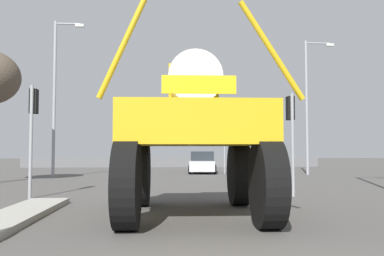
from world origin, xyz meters
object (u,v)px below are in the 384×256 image
(sedan_ahead, at_px, (203,163))
(traffic_signal_near_left, at_px, (33,116))
(traffic_signal_far_left, at_px, (243,133))
(oversize_sprayer, at_px, (193,135))
(streetlight_far_left, at_px, (56,91))
(traffic_signal_far_right, at_px, (224,137))
(traffic_signal_near_right, at_px, (291,121))
(streetlight_far_right, at_px, (309,100))

(sedan_ahead, relative_size, traffic_signal_near_left, 1.13)
(traffic_signal_far_left, bearing_deg, traffic_signal_near_left, -125.14)
(oversize_sprayer, relative_size, sedan_ahead, 1.30)
(streetlight_far_left, bearing_deg, sedan_ahead, 24.91)
(traffic_signal_near_left, relative_size, traffic_signal_far_left, 0.98)
(oversize_sprayer, relative_size, streetlight_far_left, 0.60)
(sedan_ahead, height_order, traffic_signal_far_right, traffic_signal_far_right)
(traffic_signal_near_right, bearing_deg, oversize_sprayer, -132.83)
(streetlight_far_right, bearing_deg, streetlight_far_left, -173.32)
(traffic_signal_far_right, relative_size, streetlight_far_left, 0.38)
(sedan_ahead, distance_m, streetlight_far_right, 8.36)
(traffic_signal_far_left, bearing_deg, traffic_signal_far_right, 179.76)
(sedan_ahead, relative_size, traffic_signal_far_left, 1.11)
(oversize_sprayer, bearing_deg, traffic_signal_far_right, -9.57)
(oversize_sprayer, xyz_separation_m, traffic_signal_far_left, (4.76, 18.14, 0.82))
(streetlight_far_left, bearing_deg, traffic_signal_far_right, 19.17)
(traffic_signal_far_left, bearing_deg, streetlight_far_right, -23.77)
(traffic_signal_near_right, relative_size, traffic_signal_far_left, 0.94)
(sedan_ahead, relative_size, streetlight_far_right, 0.48)
(traffic_signal_near_right, height_order, streetlight_far_left, streetlight_far_left)
(traffic_signal_near_left, distance_m, traffic_signal_far_left, 17.25)
(streetlight_far_right, bearing_deg, traffic_signal_far_right, 161.59)
(traffic_signal_far_left, height_order, streetlight_far_left, streetlight_far_left)
(oversize_sprayer, bearing_deg, streetlight_far_right, -27.21)
(traffic_signal_far_right, height_order, streetlight_far_left, streetlight_far_left)
(sedan_ahead, bearing_deg, streetlight_far_right, -102.65)
(traffic_signal_near_left, distance_m, streetlight_far_right, 18.76)
(traffic_signal_near_left, bearing_deg, oversize_sprayer, -38.03)
(traffic_signal_far_left, bearing_deg, streetlight_far_left, -162.87)
(traffic_signal_near_right, relative_size, streetlight_far_left, 0.39)
(oversize_sprayer, distance_m, traffic_signal_near_right, 5.55)
(traffic_signal_far_left, distance_m, streetlight_far_left, 12.62)
(sedan_ahead, xyz_separation_m, traffic_signal_far_left, (2.77, -0.56, 2.09))
(traffic_signal_near_left, distance_m, traffic_signal_near_right, 8.91)
(oversize_sprayer, relative_size, traffic_signal_far_right, 1.59)
(streetlight_far_left, bearing_deg, streetlight_far_right, 6.68)
(traffic_signal_near_left, distance_m, traffic_signal_far_right, 16.52)
(traffic_signal_near_left, bearing_deg, streetlight_far_right, 41.36)
(oversize_sprayer, xyz_separation_m, streetlight_far_left, (-7.10, 14.49, 3.11))
(traffic_signal_far_right, height_order, streetlight_far_right, streetlight_far_right)
(traffic_signal_far_right, bearing_deg, traffic_signal_far_left, -0.24)
(traffic_signal_near_left, relative_size, streetlight_far_left, 0.41)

